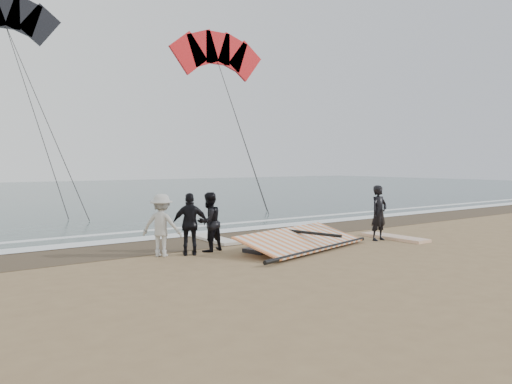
{
  "coord_description": "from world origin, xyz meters",
  "views": [
    {
      "loc": [
        -10.36,
        -9.33,
        2.49
      ],
      "look_at": [
        -1.4,
        3.0,
        1.6
      ],
      "focal_mm": 35.0,
      "sensor_mm": 36.0,
      "label": 1
    }
  ],
  "objects_px": {
    "board_white": "(394,237)",
    "sail_rig": "(297,242)",
    "man_main": "(379,213)",
    "board_cream": "(215,239)"
  },
  "relations": [
    {
      "from": "board_white",
      "to": "sail_rig",
      "type": "relative_size",
      "value": 0.49
    },
    {
      "from": "man_main",
      "to": "board_cream",
      "type": "xyz_separation_m",
      "value": [
        -4.31,
        3.06,
        -0.84
      ]
    },
    {
      "from": "board_white",
      "to": "board_cream",
      "type": "xyz_separation_m",
      "value": [
        -4.99,
        3.14,
        0.0
      ]
    },
    {
      "from": "board_white",
      "to": "board_cream",
      "type": "relative_size",
      "value": 1.02
    },
    {
      "from": "board_cream",
      "to": "sail_rig",
      "type": "relative_size",
      "value": 0.48
    },
    {
      "from": "man_main",
      "to": "sail_rig",
      "type": "bearing_deg",
      "value": 172.01
    },
    {
      "from": "board_cream",
      "to": "sail_rig",
      "type": "xyz_separation_m",
      "value": [
        1.15,
        -2.7,
        0.15
      ]
    },
    {
      "from": "man_main",
      "to": "board_white",
      "type": "relative_size",
      "value": 0.76
    },
    {
      "from": "board_white",
      "to": "board_cream",
      "type": "distance_m",
      "value": 5.9
    },
    {
      "from": "man_main",
      "to": "sail_rig",
      "type": "distance_m",
      "value": 3.25
    }
  ]
}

